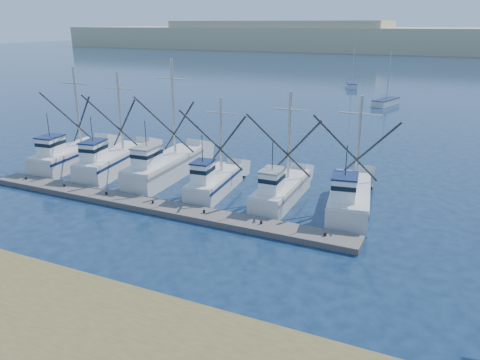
% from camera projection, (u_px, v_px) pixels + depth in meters
% --- Properties ---
extents(ground, '(500.00, 500.00, 0.00)m').
position_uv_depth(ground, '(190.00, 266.00, 24.34)').
color(ground, '#0C1D35').
rests_on(ground, ground).
extents(floating_dock, '(28.25, 2.07, 0.38)m').
position_uv_depth(floating_dock, '(153.00, 206.00, 31.85)').
color(floating_dock, '#5F5955').
rests_on(floating_dock, ground).
extents(dune_ridge, '(360.00, 60.00, 10.00)m').
position_uv_depth(dune_ridge, '(437.00, 40.00, 203.29)').
color(dune_ridge, tan).
rests_on(dune_ridge, ground).
extents(trawler_fleet, '(28.11, 9.39, 9.38)m').
position_uv_depth(trawler_fleet, '(180.00, 172.00, 36.35)').
color(trawler_fleet, silver).
rests_on(trawler_fleet, ground).
extents(sailboat_near, '(3.47, 6.40, 8.10)m').
position_uv_depth(sailboat_near, '(386.00, 102.00, 71.85)').
color(sailboat_near, silver).
rests_on(sailboat_near, ground).
extents(sailboat_far, '(3.10, 5.09, 8.10)m').
position_uv_depth(sailboat_far, '(352.00, 85.00, 90.94)').
color(sailboat_far, silver).
rests_on(sailboat_far, ground).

